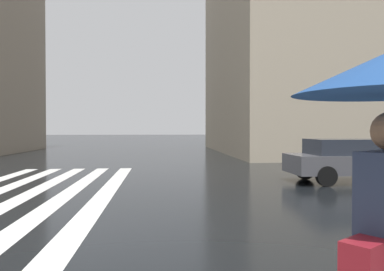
# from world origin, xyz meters

# --- Properties ---
(ground_plane) EXTENTS (220.00, 220.00, 0.00)m
(ground_plane) POSITION_xyz_m (0.00, 0.00, 0.00)
(ground_plane) COLOR black
(zebra_crossing) EXTENTS (13.00, 4.50, 0.01)m
(zebra_crossing) POSITION_xyz_m (4.00, 1.74, 0.00)
(zebra_crossing) COLOR silver
(zebra_crossing) RESTS_ON ground_plane
(haussmann_block_corner) EXTENTS (17.76, 24.75, 23.61)m
(haussmann_block_corner) POSITION_xyz_m (21.38, -18.68, 11.56)
(haussmann_block_corner) COLOR tan
(haussmann_block_corner) RESTS_ON ground_plane
(car_dark_grey) EXTENTS (1.85, 4.10, 1.41)m
(car_dark_grey) POSITION_xyz_m (5.50, -7.92, 0.76)
(car_dark_grey) COLOR #4C4C51
(car_dark_grey) RESTS_ON ground_plane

